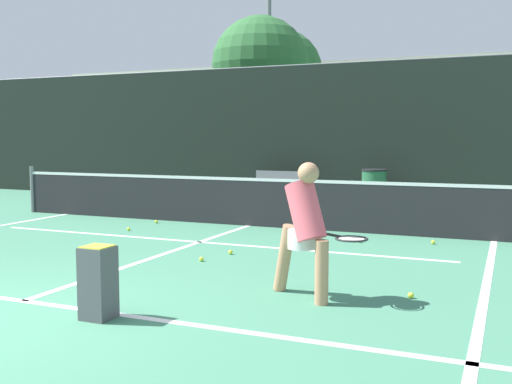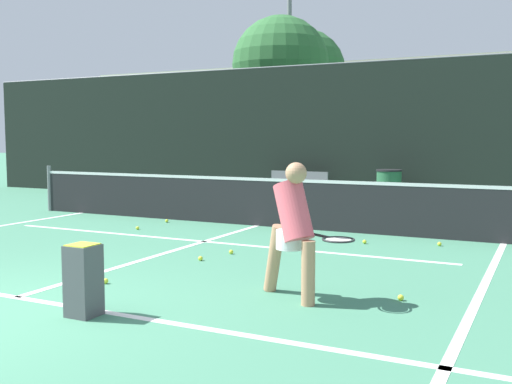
% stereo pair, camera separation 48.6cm
% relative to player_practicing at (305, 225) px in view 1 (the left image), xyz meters
% --- Properties ---
extents(court_baseline_near, '(11.00, 0.10, 0.01)m').
position_rel_player_practicing_xyz_m(court_baseline_near, '(-2.72, -1.28, -0.80)').
color(court_baseline_near, white).
rests_on(court_baseline_near, ground).
extents(court_service_line, '(8.25, 0.10, 0.01)m').
position_rel_player_practicing_xyz_m(court_service_line, '(-2.72, 2.64, -0.80)').
color(court_service_line, white).
rests_on(court_service_line, ground).
extents(court_center_mark, '(0.10, 5.93, 0.01)m').
position_rel_player_practicing_xyz_m(court_center_mark, '(-2.72, 1.68, -0.80)').
color(court_center_mark, white).
rests_on(court_center_mark, ground).
extents(court_sideline_right, '(0.10, 6.93, 0.01)m').
position_rel_player_practicing_xyz_m(court_sideline_right, '(1.79, 1.68, -0.80)').
color(court_sideline_right, white).
rests_on(court_sideline_right, ground).
extents(net, '(11.09, 0.09, 1.07)m').
position_rel_player_practicing_xyz_m(net, '(-2.72, 4.65, -0.29)').
color(net, slate).
rests_on(net, ground).
extents(fence_back, '(24.00, 0.06, 3.65)m').
position_rel_player_practicing_xyz_m(fence_back, '(-2.72, 9.09, 1.02)').
color(fence_back, black).
rests_on(fence_back, ground).
extents(player_practicing, '(1.23, 0.58, 1.49)m').
position_rel_player_practicing_xyz_m(player_practicing, '(0.00, 0.00, 0.00)').
color(player_practicing, tan).
rests_on(player_practicing, ground).
extents(tennis_ball_scattered_0, '(0.07, 0.07, 0.07)m').
position_rel_player_practicing_xyz_m(tennis_ball_scattered_0, '(-2.48, -0.44, -0.77)').
color(tennis_ball_scattered_0, '#D1E033').
rests_on(tennis_ball_scattered_0, ground).
extents(tennis_ball_scattered_2, '(0.07, 0.07, 0.07)m').
position_rel_player_practicing_xyz_m(tennis_ball_scattered_2, '(1.05, 0.46, -0.77)').
color(tennis_ball_scattered_2, '#D1E033').
rests_on(tennis_ball_scattered_2, ground).
extents(tennis_ball_scattered_3, '(0.07, 0.07, 0.07)m').
position_rel_player_practicing_xyz_m(tennis_ball_scattered_3, '(-1.80, 1.90, -0.77)').
color(tennis_ball_scattered_3, '#D1E033').
rests_on(tennis_ball_scattered_3, ground).
extents(tennis_ball_scattered_5, '(0.07, 0.07, 0.07)m').
position_rel_player_practicing_xyz_m(tennis_ball_scattered_5, '(0.88, 3.97, -0.77)').
color(tennis_ball_scattered_5, '#D1E033').
rests_on(tennis_ball_scattered_5, ground).
extents(tennis_ball_scattered_7, '(0.07, 0.07, 0.07)m').
position_rel_player_practicing_xyz_m(tennis_ball_scattered_7, '(-4.59, 4.23, -0.77)').
color(tennis_ball_scattered_7, '#D1E033').
rests_on(tennis_ball_scattered_7, ground).
extents(tennis_ball_scattered_8, '(0.07, 0.07, 0.07)m').
position_rel_player_practicing_xyz_m(tennis_ball_scattered_8, '(-2.27, -0.36, -0.77)').
color(tennis_ball_scattered_8, '#D1E033').
rests_on(tennis_ball_scattered_8, ground).
extents(tennis_ball_scattered_9, '(0.07, 0.07, 0.07)m').
position_rel_player_practicing_xyz_m(tennis_ball_scattered_9, '(-4.52, 3.18, -0.77)').
color(tennis_ball_scattered_9, '#D1E033').
rests_on(tennis_ball_scattered_9, ground).
extents(tennis_ball_scattered_10, '(0.07, 0.07, 0.07)m').
position_rel_player_practicing_xyz_m(tennis_ball_scattered_10, '(-0.26, 3.64, -0.77)').
color(tennis_ball_scattered_10, '#D1E033').
rests_on(tennis_ball_scattered_10, ground).
extents(tennis_ball_scattered_11, '(0.07, 0.07, 0.07)m').
position_rel_player_practicing_xyz_m(tennis_ball_scattered_11, '(-1.96, 1.28, -0.77)').
color(tennis_ball_scattered_11, '#D1E033').
rests_on(tennis_ball_scattered_11, ground).
extents(ball_hopper, '(0.28, 0.28, 0.71)m').
position_rel_player_practicing_xyz_m(ball_hopper, '(-1.60, -1.46, -0.43)').
color(ball_hopper, '#4C4C51').
rests_on(ball_hopper, ground).
extents(courtside_bench, '(1.60, 0.43, 0.86)m').
position_rel_player_practicing_xyz_m(courtside_bench, '(-3.44, 8.44, -0.33)').
color(courtside_bench, slate).
rests_on(courtside_bench, ground).
extents(trash_bin, '(0.62, 0.62, 0.97)m').
position_rel_player_practicing_xyz_m(trash_bin, '(-1.05, 8.40, -0.31)').
color(trash_bin, '#28603D').
rests_on(trash_bin, ground).
extents(parked_car, '(1.82, 4.61, 1.52)m').
position_rel_player_practicing_xyz_m(parked_car, '(1.39, 13.25, -0.16)').
color(parked_car, '#B7B7BC').
rests_on(parked_car, ground).
extents(floodlight_mast, '(1.10, 0.24, 9.06)m').
position_rel_player_practicing_xyz_m(floodlight_mast, '(-5.86, 13.49, 4.91)').
color(floodlight_mast, slate).
rests_on(floodlight_mast, ground).
extents(tree_west, '(3.59, 3.59, 6.31)m').
position_rel_player_practicing_xyz_m(tree_west, '(-7.20, 18.10, 3.70)').
color(tree_west, brown).
rests_on(tree_west, ground).
extents(tree_mid, '(3.38, 3.38, 5.94)m').
position_rel_player_practicing_xyz_m(tree_mid, '(-6.18, 13.49, 3.44)').
color(tree_mid, brown).
rests_on(tree_mid, ground).
extents(building_far, '(36.00, 2.40, 5.24)m').
position_rel_player_practicing_xyz_m(building_far, '(-2.72, 22.20, 1.82)').
color(building_far, beige).
rests_on(building_far, ground).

